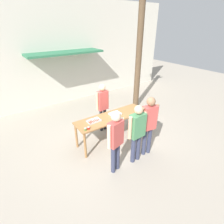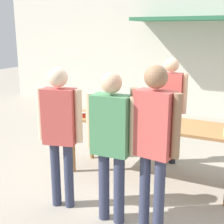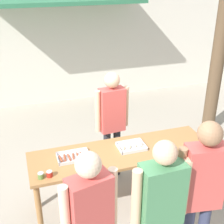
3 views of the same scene
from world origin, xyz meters
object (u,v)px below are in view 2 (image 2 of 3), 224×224
at_px(person_customer_holding_hotdog, 60,126).
at_px(food_tray_sausages, 112,114).
at_px(person_customer_waiting_in_line, 111,136).
at_px(condiment_jar_ketchup, 83,115).
at_px(condiment_jar_mustard, 78,114).
at_px(person_customer_with_cup, 154,135).
at_px(person_server_behind_table, 170,101).
at_px(food_tray_buns, 162,120).

bearing_deg(person_customer_holding_hotdog, food_tray_sausages, -106.99).
xyz_separation_m(person_customer_holding_hotdog, person_customer_waiting_in_line, (0.68, -0.02, -0.02)).
bearing_deg(condiment_jar_ketchup, condiment_jar_mustard, -179.09).
bearing_deg(person_customer_with_cup, condiment_jar_ketchup, -24.22).
xyz_separation_m(condiment_jar_mustard, person_customer_waiting_in_line, (1.03, -0.95, 0.11)).
xyz_separation_m(condiment_jar_mustard, person_server_behind_table, (1.15, 0.93, 0.13)).
height_order(food_tray_buns, person_customer_with_cup, person_customer_with_cup).
relative_size(food_tray_sausages, person_customer_waiting_in_line, 0.23).
height_order(food_tray_buns, person_customer_holding_hotdog, person_customer_holding_hotdog).
relative_size(food_tray_buns, person_customer_with_cup, 0.20).
bearing_deg(food_tray_sausages, food_tray_buns, 0.02).
xyz_separation_m(food_tray_buns, person_server_behind_table, (-0.07, 0.64, 0.15)).
height_order(person_customer_holding_hotdog, person_customer_waiting_in_line, person_customer_holding_hotdog).
bearing_deg(person_customer_with_cup, food_tray_buns, -68.19).
relative_size(food_tray_sausages, food_tray_buns, 1.12).
xyz_separation_m(condiment_jar_ketchup, person_customer_holding_hotdog, (0.25, -0.94, 0.13)).
height_order(food_tray_sausages, condiment_jar_ketchup, condiment_jar_ketchup).
distance_m(condiment_jar_mustard, person_server_behind_table, 1.49).
distance_m(condiment_jar_mustard, person_customer_with_cup, 1.76).
bearing_deg(person_customer_with_cup, condiment_jar_mustard, -22.44).
xyz_separation_m(condiment_jar_mustard, person_customer_with_cup, (1.50, -0.91, 0.18)).
distance_m(food_tray_sausages, food_tray_buns, 0.79).
distance_m(food_tray_sausages, condiment_jar_mustard, 0.52).
bearing_deg(food_tray_sausages, person_customer_holding_hotdog, -93.77).
bearing_deg(person_customer_with_cup, food_tray_sausages, -39.49).
relative_size(condiment_jar_mustard, person_customer_holding_hotdog, 0.04).
height_order(food_tray_sausages, person_customer_waiting_in_line, person_customer_waiting_in_line).
bearing_deg(person_customer_with_cup, person_server_behind_table, -70.53).
bearing_deg(person_server_behind_table, person_customer_with_cup, -84.81).
bearing_deg(person_customer_holding_hotdog, condiment_jar_ketchup, -88.34).
bearing_deg(person_server_behind_table, condiment_jar_ketchup, -143.95).
bearing_deg(condiment_jar_ketchup, food_tray_buns, 14.55).
height_order(condiment_jar_ketchup, person_server_behind_table, person_server_behind_table).
bearing_deg(condiment_jar_ketchup, person_customer_waiting_in_line, -45.57).
relative_size(food_tray_buns, person_customer_waiting_in_line, 0.21).
distance_m(food_tray_sausages, person_customer_waiting_in_line, 1.39).
height_order(condiment_jar_mustard, person_customer_waiting_in_line, person_customer_waiting_in_line).
bearing_deg(food_tray_buns, person_customer_holding_hotdog, -125.47).
distance_m(condiment_jar_mustard, person_customer_holding_hotdog, 1.00).
height_order(person_server_behind_table, person_customer_with_cup, person_customer_with_cup).
bearing_deg(food_tray_buns, food_tray_sausages, -179.98).
bearing_deg(food_tray_sausages, person_customer_with_cup, -48.32).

